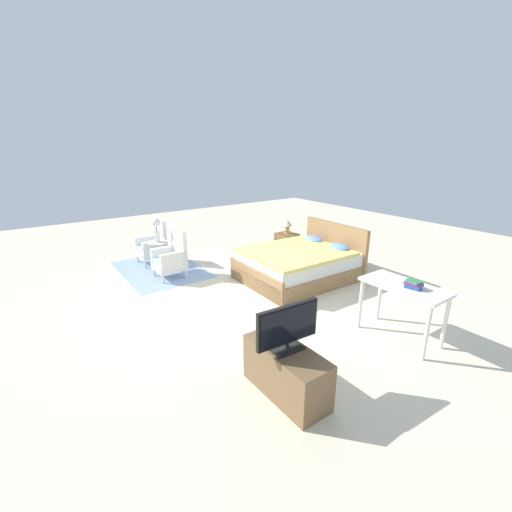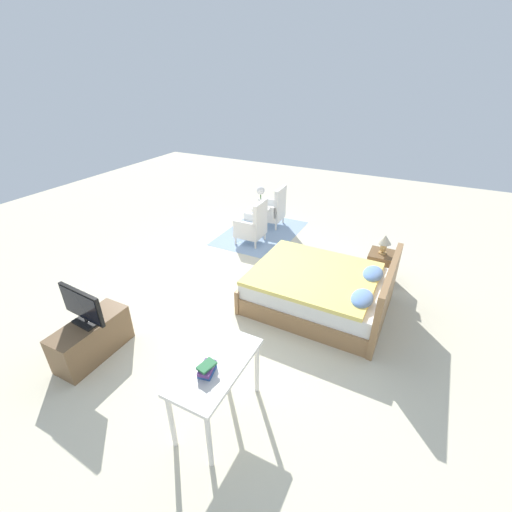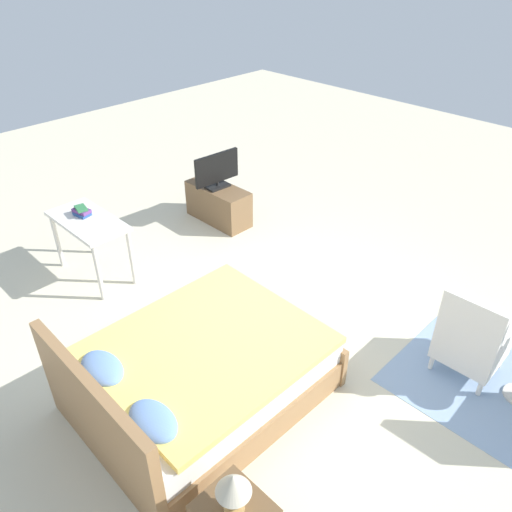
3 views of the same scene
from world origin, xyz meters
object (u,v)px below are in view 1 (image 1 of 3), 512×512
table_lamp (287,224)px  vanity_desk (403,293)px  nightstand (287,245)px  flower_vase (156,227)px  tv_flatscreen (288,327)px  book_stack (414,284)px  bed (300,263)px  armchair_by_window_left (153,245)px  side_table (159,252)px  tv_stand (286,371)px  armchair_by_window_right (172,258)px

table_lamp → vanity_desk: (3.50, -1.03, -0.11)m
nightstand → flower_vase: bearing=-107.1°
tv_flatscreen → book_stack: 1.90m
bed → armchair_by_window_left: 3.17m
side_table → book_stack: size_ratio=2.62×
bed → vanity_desk: 2.38m
flower_vase → bed: bearing=45.1°
armchair_by_window_left → tv_stand: armchair_by_window_left is taller
armchair_by_window_left → armchair_by_window_right: same height
flower_vase → book_stack: bearing=20.2°
bed → side_table: (-2.00, -2.01, 0.07)m
armchair_by_window_left → side_table: (0.51, -0.07, -0.01)m
flower_vase → tv_stand: flower_vase is taller
bed → nightstand: size_ratio=3.82×
tv_flatscreen → vanity_desk: tv_flatscreen is taller
flower_vase → armchair_by_window_right: bearing=8.1°
side_table → vanity_desk: (4.32, 1.65, 0.27)m
flower_vase → tv_flatscreen: 4.30m
side_table → book_stack: 4.75m
bed → flower_vase: (-2.00, -2.01, 0.58)m
vanity_desk → tv_flatscreen: bearing=-91.1°
tv_stand → vanity_desk: size_ratio=0.92×
flower_vase → book_stack: 4.74m
flower_vase → tv_stand: size_ratio=0.50×
side_table → armchair_by_window_right: bearing=8.1°
vanity_desk → book_stack: book_stack is taller
tv_flatscreen → nightstand: bearing=139.7°
tv_flatscreen → armchair_by_window_left: bearing=176.1°
side_table → flower_vase: 0.51m
bed → nightstand: 1.35m
flower_vase → table_lamp: (0.82, 2.68, -0.13)m
bed → tv_flatscreen: bearing=-44.7°
vanity_desk → table_lamp: bearing=163.6°
side_table → table_lamp: 2.83m
flower_vase → nightstand: flower_vase is taller
armchair_by_window_right → book_stack: 4.26m
armchair_by_window_right → nightstand: (0.32, 2.60, -0.12)m
table_lamp → vanity_desk: table_lamp is taller
armchair_by_window_right → flower_vase: bearing=-171.9°
bed → book_stack: bed is taller
armchair_by_window_left → vanity_desk: armchair_by_window_left is taller
bed → table_lamp: 1.43m
flower_vase → tv_stand: bearing=-3.4°
vanity_desk → bed: bearing=171.2°
tv_stand → tv_flatscreen: bearing=-3.9°
nightstand → side_table: bearing=-107.1°
nightstand → book_stack: bearing=-16.1°
armchair_by_window_left → flower_vase: flower_vase is taller
bed → book_stack: (2.45, -0.37, 0.50)m
side_table → tv_flatscreen: tv_flatscreen is taller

